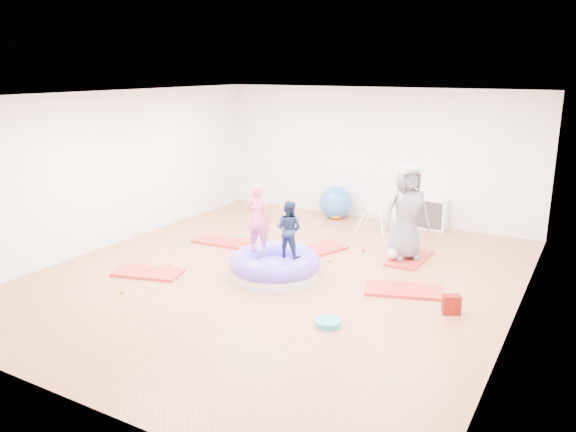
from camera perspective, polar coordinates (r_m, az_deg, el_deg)
The scene contains 19 objects.
room at distance 8.57m, azimuth -1.00°, elevation 2.78°, with size 7.01×8.01×2.81m.
gym_mat_front_left at distance 9.27m, azimuth -14.00°, elevation -5.61°, with size 1.06×0.53×0.04m, color #B83722.
gym_mat_mid_left at distance 10.64m, azimuth -6.69°, elevation -2.57°, with size 1.08×0.54×0.04m, color #B83722.
gym_mat_center_back at distance 10.09m, azimuth 2.93°, elevation -3.46°, with size 1.12×0.56×0.05m, color #B83722.
gym_mat_right at distance 8.49m, azimuth 11.66°, elevation -7.39°, with size 1.12×0.56×0.05m, color #B83722.
gym_mat_rear_right at distance 9.86m, azimuth 12.22°, elevation -4.24°, with size 1.07×0.53×0.04m, color #B83722.
inflatable_cushion at distance 8.85m, azimuth -1.30°, elevation -5.07°, with size 1.43×1.43×0.45m.
child_pink at distance 8.76m, azimuth -3.04°, elevation 0.11°, with size 0.40×0.26×1.10m, color #D85F8A.
child_navy at distance 8.53m, azimuth 0.07°, elevation -1.02°, with size 0.43×0.34×0.89m, color #152346.
adult_caregiver at distance 9.61m, azimuth 11.98°, elevation 0.41°, with size 0.79×0.51×1.61m, color slate.
infant at distance 9.69m, azimuth 10.81°, elevation -3.72°, with size 0.35×0.35×0.20m.
ball_pit_balls at distance 9.42m, azimuth -3.16°, elevation -4.74°, with size 2.53×3.59×0.07m.
exercise_ball_blue at distance 12.23m, azimuth 4.86°, elevation 1.40°, with size 0.71×0.71×0.71m, color blue.
exercise_ball_orange at distance 12.19m, azimuth 4.89°, elevation 0.62°, with size 0.41×0.41×0.41m, color #FDA313.
infant_play_gym at distance 11.16m, azimuth 8.82°, elevation -0.20°, with size 0.63×0.60×0.48m.
cube_shelf at distance 11.74m, azimuth 14.27°, elevation 0.23°, with size 0.64×0.31×0.64m.
balance_disc at distance 7.31m, azimuth 4.07°, elevation -10.75°, with size 0.34×0.34×0.08m, color teal.
backpack at distance 7.88m, azimuth 16.27°, elevation -8.63°, with size 0.23×0.14×0.27m, color red.
yellow_toy at distance 9.49m, azimuth -14.74°, elevation -5.21°, with size 0.21×0.21×0.03m, color yellow.
Camera 1 is at (4.28, -7.20, 3.20)m, focal length 35.00 mm.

